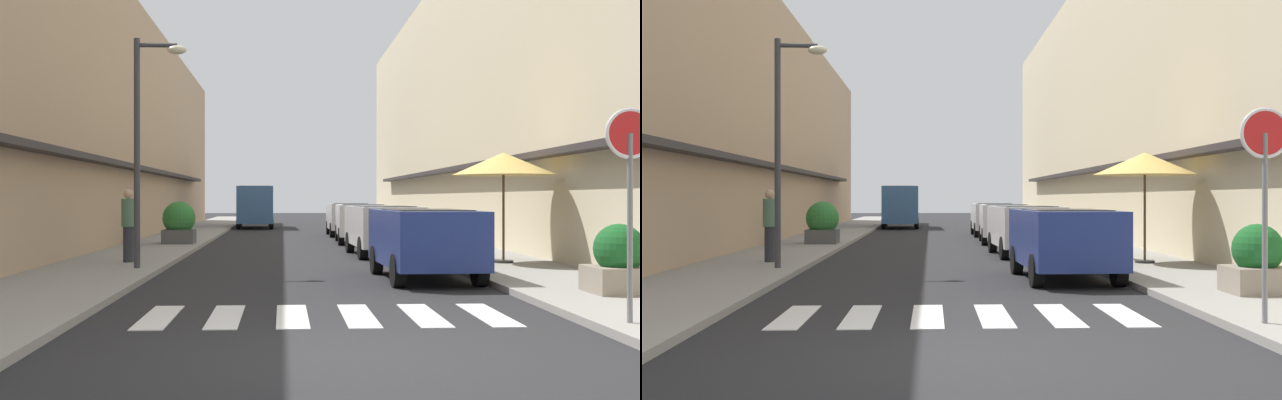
{
  "view_description": "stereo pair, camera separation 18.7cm",
  "coord_description": "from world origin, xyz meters",
  "views": [
    {
      "loc": [
        -0.61,
        -8.14,
        1.71
      ],
      "look_at": [
        0.45,
        13.51,
        1.65
      ],
      "focal_mm": 42.85,
      "sensor_mm": 36.0,
      "label": 1
    },
    {
      "loc": [
        -0.42,
        -8.15,
        1.71
      ],
      "look_at": [
        0.45,
        13.51,
        1.65
      ],
      "focal_mm": 42.85,
      "sensor_mm": 36.0,
      "label": 2
    }
  ],
  "objects": [
    {
      "name": "pedestrian_walking_near",
      "position": [
        -4.42,
        10.89,
        1.07
      ],
      "size": [
        0.34,
        0.34,
        1.8
      ],
      "rotation": [
        0.0,
        0.0,
        2.62
      ],
      "color": "#282B33",
      "rests_on": "sidewalk_left"
    },
    {
      "name": "planter_corner",
      "position": [
        5.0,
        4.32,
        0.64
      ],
      "size": [
        0.99,
        0.99,
        1.16
      ],
      "color": "gray",
      "rests_on": "sidewalk_right"
    },
    {
      "name": "parked_car_near",
      "position": [
        2.32,
        7.53,
        0.92
      ],
      "size": [
        1.92,
        3.98,
        1.47
      ],
      "color": "navy",
      "rests_on": "ground_plane"
    },
    {
      "name": "planter_far",
      "position": [
        -4.22,
        18.59,
        0.83
      ],
      "size": [
        1.15,
        1.15,
        1.46
      ],
      "color": "#4C4C4C",
      "rests_on": "sidewalk_left"
    },
    {
      "name": "delivery_van",
      "position": [
        -2.17,
        35.08,
        1.41
      ],
      "size": [
        2.13,
        5.46,
        2.37
      ],
      "color": "#33598C",
      "rests_on": "ground_plane"
    },
    {
      "name": "parked_car_distant",
      "position": [
        2.32,
        25.94,
        0.92
      ],
      "size": [
        1.83,
        4.33,
        1.47
      ],
      "color": "silver",
      "rests_on": "ground_plane"
    },
    {
      "name": "parked_car_mid",
      "position": [
        2.32,
        14.1,
        0.92
      ],
      "size": [
        1.94,
        4.2,
        1.47
      ],
      "color": "silver",
      "rests_on": "ground_plane"
    },
    {
      "name": "building_row_right",
      "position": [
        8.67,
        22.37,
        5.68
      ],
      "size": [
        5.5,
        48.74,
        11.37
      ],
      "color": "beige",
      "rests_on": "ground_plane"
    },
    {
      "name": "building_row_left",
      "position": [
        -8.67,
        22.37,
        4.65
      ],
      "size": [
        5.5,
        48.74,
        9.31
      ],
      "color": "tan",
      "rests_on": "ground_plane"
    },
    {
      "name": "sidewalk_right",
      "position": [
        4.77,
        20.77,
        0.06
      ],
      "size": [
        2.8,
        72.7,
        0.12
      ],
      "primitive_type": "cube",
      "color": "gray",
      "rests_on": "ground_plane"
    },
    {
      "name": "sidewalk_left",
      "position": [
        -4.77,
        20.77,
        0.06
      ],
      "size": [
        2.8,
        72.7,
        0.12
      ],
      "primitive_type": "cube",
      "color": "gray",
      "rests_on": "ground_plane"
    },
    {
      "name": "ground_plane",
      "position": [
        0.0,
        20.77,
        0.0
      ],
      "size": [
        114.24,
        114.24,
        0.0
      ],
      "primitive_type": "plane",
      "color": "#232326"
    },
    {
      "name": "cafe_umbrella",
      "position": [
        4.79,
        10.26,
        2.53
      ],
      "size": [
        2.52,
        2.52,
        2.69
      ],
      "color": "#262626",
      "rests_on": "sidewalk_right"
    },
    {
      "name": "round_street_sign",
      "position": [
        3.79,
        1.32,
        2.21
      ],
      "size": [
        0.65,
        0.07,
        2.73
      ],
      "color": "slate",
      "rests_on": "sidewalk_right"
    },
    {
      "name": "crosswalk",
      "position": [
        -0.0,
        2.82,
        0.01
      ],
      "size": [
        5.2,
        2.2,
        0.01
      ],
      "color": "silver",
      "rests_on": "ground_plane"
    },
    {
      "name": "street_lamp",
      "position": [
        -3.71,
        9.29,
        3.31
      ],
      "size": [
        1.19,
        0.28,
        5.19
      ],
      "color": "#38383D",
      "rests_on": "sidewalk_left"
    },
    {
      "name": "parked_car_far",
      "position": [
        2.32,
        20.42,
        0.92
      ],
      "size": [
        1.92,
        4.2,
        1.47
      ],
      "color": "silver",
      "rests_on": "ground_plane"
    },
    {
      "name": "planter_midblock",
      "position": [
        4.17,
        11.55,
        0.57
      ],
      "size": [
        0.85,
        0.85,
        1.01
      ],
      "color": "gray",
      "rests_on": "sidewalk_right"
    }
  ]
}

